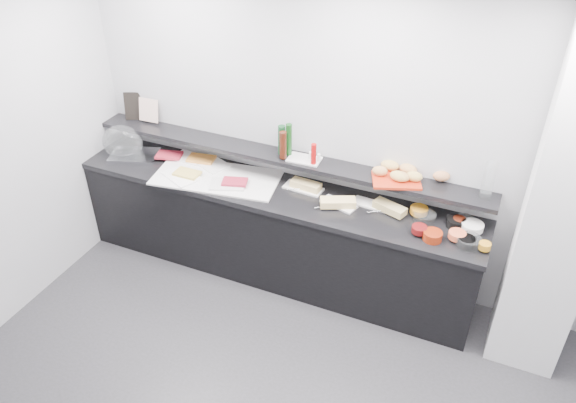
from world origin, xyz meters
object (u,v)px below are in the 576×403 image
at_px(condiment_tray, 304,159).
at_px(carafe, 488,180).
at_px(cloche_base, 134,156).
at_px(sandwich_plate_mid, 339,204).
at_px(bread_tray, 396,180).
at_px(framed_print, 136,106).

bearing_deg(condiment_tray, carafe, -1.91).
bearing_deg(condiment_tray, cloche_base, -176.02).
bearing_deg(condiment_tray, sandwich_plate_mid, -26.74).
bearing_deg(cloche_base, bread_tray, -15.23).
xyz_separation_m(cloche_base, sandwich_plate_mid, (2.01, 0.03, -0.01)).
xyz_separation_m(cloche_base, carafe, (3.10, 0.22, 0.38)).
relative_size(cloche_base, condiment_tray, 1.57).
bearing_deg(condiment_tray, framed_print, 174.21).
relative_size(cloche_base, sandwich_plate_mid, 1.46).
distance_m(framed_print, carafe, 3.23).
distance_m(sandwich_plate_mid, condiment_tray, 0.48).
bearing_deg(sandwich_plate_mid, bread_tray, 33.85).
relative_size(cloche_base, bread_tray, 1.16).
bearing_deg(carafe, sandwich_plate_mid, -170.07).
bearing_deg(sandwich_plate_mid, framed_print, -172.21).
bearing_deg(carafe, condiment_tray, -179.11).
xyz_separation_m(framed_print, carafe, (3.23, -0.07, 0.02)).
distance_m(cloche_base, condiment_tray, 1.66).
xyz_separation_m(bread_tray, carafe, (0.67, 0.05, 0.14)).
distance_m(sandwich_plate_mid, bread_tray, 0.51).
bearing_deg(carafe, cloche_base, -176.00).
xyz_separation_m(cloche_base, framed_print, (-0.13, 0.29, 0.36)).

